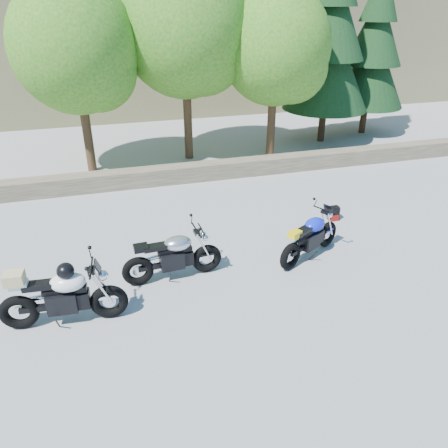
{
  "coord_description": "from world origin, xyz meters",
  "views": [
    {
      "loc": [
        -2.05,
        -6.91,
        5.04
      ],
      "look_at": [
        0.2,
        1.0,
        0.75
      ],
      "focal_mm": 35.0,
      "sensor_mm": 36.0,
      "label": 1
    }
  ],
  "objects": [
    {
      "name": "conifer_far",
      "position": [
        8.4,
        8.8,
        3.27
      ],
      "size": [
        2.82,
        2.82,
        6.27
      ],
      "color": "#382314",
      "rests_on": "ground"
    },
    {
      "name": "tree_decid_mid",
      "position": [
        0.91,
        7.54,
        4.04
      ],
      "size": [
        4.08,
        4.08,
        6.24
      ],
      "color": "#382314",
      "rests_on": "ground"
    },
    {
      "name": "ground",
      "position": [
        0.0,
        0.0,
        0.0
      ],
      "size": [
        90.0,
        90.0,
        0.0
      ],
      "primitive_type": "plane",
      "color": "gray",
      "rests_on": "ground"
    },
    {
      "name": "tree_decid_left",
      "position": [
        -2.39,
        7.14,
        3.63
      ],
      "size": [
        3.67,
        3.67,
        5.62
      ],
      "color": "#382314",
      "rests_on": "ground"
    },
    {
      "name": "conifer_near",
      "position": [
        6.2,
        8.2,
        3.68
      ],
      "size": [
        3.17,
        3.17,
        7.06
      ],
      "color": "#382314",
      "rests_on": "ground"
    },
    {
      "name": "stone_wall",
      "position": [
        0.0,
        5.5,
        0.25
      ],
      "size": [
        22.0,
        0.55,
        0.5
      ],
      "primitive_type": "cube",
      "color": "#4D4333",
      "rests_on": "ground"
    },
    {
      "name": "tree_decid_right",
      "position": [
        3.71,
        6.94,
        3.5
      ],
      "size": [
        3.54,
        3.54,
        5.41
      ],
      "color": "#382314",
      "rests_on": "ground"
    },
    {
      "name": "blue_bike",
      "position": [
        1.96,
        0.41,
        0.47
      ],
      "size": [
        1.77,
        1.06,
        0.98
      ],
      "rotation": [
        0.0,
        0.0,
        0.5
      ],
      "color": "black",
      "rests_on": "ground"
    },
    {
      "name": "silver_bike",
      "position": [
        -1.01,
        0.41,
        0.49
      ],
      "size": [
        2.02,
        0.64,
        1.02
      ],
      "rotation": [
        0.0,
        0.0,
        0.06
      ],
      "color": "black",
      "rests_on": "ground"
    },
    {
      "name": "white_bike",
      "position": [
        -3.05,
        -0.43,
        0.58
      ],
      "size": [
        2.14,
        0.68,
        1.18
      ],
      "rotation": [
        0.0,
        0.0,
        -0.08
      ],
      "color": "black",
      "rests_on": "ground"
    },
    {
      "name": "backpack",
      "position": [
        3.34,
        1.87,
        0.17
      ],
      "size": [
        0.27,
        0.23,
        0.35
      ],
      "rotation": [
        0.0,
        0.0,
        -0.04
      ],
      "color": "black",
      "rests_on": "ground"
    }
  ]
}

